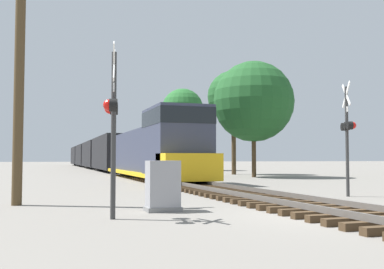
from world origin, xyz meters
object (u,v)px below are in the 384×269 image
at_px(crossing_signal_near, 113,116).
at_px(tree_mid_background, 234,97).
at_px(freight_train, 98,155).
at_px(tree_deep_background, 183,110).
at_px(crossing_signal_far, 348,130).
at_px(utility_pole, 20,62).
at_px(relay_cabinet, 163,186).
at_px(tree_far_right, 253,102).

distance_m(crossing_signal_near, tree_mid_background, 30.17).
relative_size(freight_train, tree_deep_background, 8.43).
height_order(crossing_signal_far, utility_pole, utility_pole).
bearing_deg(freight_train, relay_cabinet, -94.33).
distance_m(crossing_signal_far, tree_deep_background, 37.73).
bearing_deg(relay_cabinet, tree_far_right, 57.87).
height_order(tree_far_right, tree_mid_background, tree_mid_background).
bearing_deg(tree_deep_background, freight_train, 131.18).
bearing_deg(utility_pole, tree_deep_background, 65.97).
height_order(freight_train, crossing_signal_far, crossing_signal_far).
relative_size(crossing_signal_near, crossing_signal_far, 0.96).
bearing_deg(tree_mid_background, freight_train, 110.40).
bearing_deg(crossing_signal_far, tree_far_right, 5.47).
distance_m(freight_train, tree_far_right, 31.75).
height_order(relay_cabinet, utility_pole, utility_pole).
bearing_deg(tree_far_right, crossing_signal_far, -104.45).
bearing_deg(relay_cabinet, freight_train, 85.67).
bearing_deg(crossing_signal_near, crossing_signal_far, 120.52).
bearing_deg(crossing_signal_far, crossing_signal_near, 130.86).
distance_m(freight_train, crossing_signal_near, 50.96).
bearing_deg(tree_far_right, utility_pole, -134.09).
relative_size(tree_mid_background, tree_deep_background, 0.95).
bearing_deg(tree_deep_background, tree_mid_background, -88.70).
height_order(crossing_signal_far, tree_far_right, tree_far_right).
xyz_separation_m(crossing_signal_near, utility_pole, (-2.27, 3.98, 1.94)).
xyz_separation_m(tree_mid_background, tree_deep_background, (-0.33, 14.50, 0.36)).
height_order(crossing_signal_near, tree_mid_background, tree_mid_background).
bearing_deg(tree_far_right, freight_train, 105.14).
xyz_separation_m(utility_pole, tree_far_right, (15.77, 16.28, 1.39)).
relative_size(freight_train, crossing_signal_near, 20.29).
bearing_deg(relay_cabinet, crossing_signal_far, 16.98).
height_order(crossing_signal_near, relay_cabinet, crossing_signal_near).
bearing_deg(freight_train, crossing_signal_far, -85.25).
xyz_separation_m(crossing_signal_near, tree_far_right, (13.50, 20.26, 3.33)).
relative_size(utility_pole, tree_mid_background, 0.91).
xyz_separation_m(crossing_signal_near, crossing_signal_far, (9.19, 3.52, 0.07)).
xyz_separation_m(relay_cabinet, tree_mid_background, (12.89, 24.95, 6.23)).
height_order(relay_cabinet, tree_mid_background, tree_mid_background).
xyz_separation_m(tree_far_right, tree_deep_background, (0.57, 20.37, 1.52)).
relative_size(crossing_signal_near, tree_deep_background, 0.42).
xyz_separation_m(crossing_signal_near, relay_cabinet, (1.51, 1.17, -1.74)).
xyz_separation_m(freight_train, tree_mid_background, (9.13, -24.56, 4.95)).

